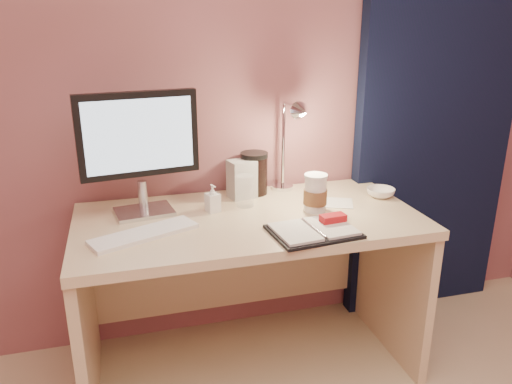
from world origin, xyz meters
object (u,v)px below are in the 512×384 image
object	(u,v)px
bowl	(381,193)
dark_jar	(254,175)
desk	(245,258)
lotion_bottle	(213,198)
coffee_cup	(315,194)
monitor	(139,143)
product_box	(242,179)
desk_lamp	(288,137)
planner	(315,230)
clear_cup	(245,191)
keyboard	(144,234)

from	to	relation	value
bowl	dark_jar	bearing A→B (deg)	159.75
desk	lotion_bottle	world-z (taller)	lotion_bottle
coffee_cup	lotion_bottle	bearing A→B (deg)	166.10
bowl	lotion_bottle	distance (m)	0.77
monitor	bowl	distance (m)	1.09
lotion_bottle	product_box	size ratio (longest dim) A/B	0.68
coffee_cup	desk_lamp	xyz separation A→B (m)	(-0.05, 0.20, 0.20)
planner	coffee_cup	size ratio (longest dim) A/B	2.13
coffee_cup	lotion_bottle	size ratio (longest dim) A/B	1.36
coffee_cup	desk	bearing A→B (deg)	163.26
coffee_cup	desk_lamp	size ratio (longest dim) A/B	0.36
dark_jar	desk_lamp	bearing A→B (deg)	-31.61
lotion_bottle	product_box	bearing A→B (deg)	41.65
lotion_bottle	desk	bearing A→B (deg)	-7.62
clear_cup	desk	bearing A→B (deg)	-105.85
keyboard	lotion_bottle	size ratio (longest dim) A/B	3.43
clear_cup	dark_jar	bearing A→B (deg)	61.25
product_box	planner	bearing A→B (deg)	-83.03
monitor	product_box	distance (m)	0.50
clear_cup	product_box	distance (m)	0.11
keyboard	dark_jar	distance (m)	0.64
keyboard	desk_lamp	world-z (taller)	desk_lamp
keyboard	coffee_cup	size ratio (longest dim) A/B	2.53
planner	clear_cup	size ratio (longest dim) A/B	2.50
coffee_cup	dark_jar	bearing A→B (deg)	123.65
desk	monitor	xyz separation A→B (m)	(-0.41, 0.07, 0.53)
desk	keyboard	xyz separation A→B (m)	(-0.43, -0.16, 0.23)
product_box	monitor	bearing A→B (deg)	178.45
keyboard	dark_jar	size ratio (longest dim) A/B	2.32
clear_cup	monitor	bearing A→B (deg)	177.35
keyboard	dark_jar	bearing A→B (deg)	11.95
coffee_cup	dark_jar	xyz separation A→B (m)	(-0.19, 0.28, 0.01)
keyboard	planner	xyz separation A→B (m)	(0.63, -0.14, 0.00)
desk	keyboard	size ratio (longest dim) A/B	3.48
lotion_bottle	desk_lamp	size ratio (longest dim) A/B	0.27
keyboard	product_box	xyz separation A→B (m)	(0.45, 0.32, 0.08)
keyboard	clear_cup	world-z (taller)	clear_cup
keyboard	clear_cup	distance (m)	0.49
monitor	product_box	bearing A→B (deg)	3.19
desk	keyboard	distance (m)	0.51
clear_cup	bowl	size ratio (longest dim) A/B	1.06
keyboard	product_box	size ratio (longest dim) A/B	2.34
clear_cup	planner	bearing A→B (deg)	-62.35
desk	monitor	distance (m)	0.67
planner	coffee_cup	world-z (taller)	coffee_cup
monitor	product_box	world-z (taller)	monitor
planner	clear_cup	world-z (taller)	clear_cup
clear_cup	product_box	size ratio (longest dim) A/B	0.79
clear_cup	bowl	xyz separation A→B (m)	(0.62, -0.05, -0.05)
lotion_bottle	desk_lamp	bearing A→B (deg)	15.01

